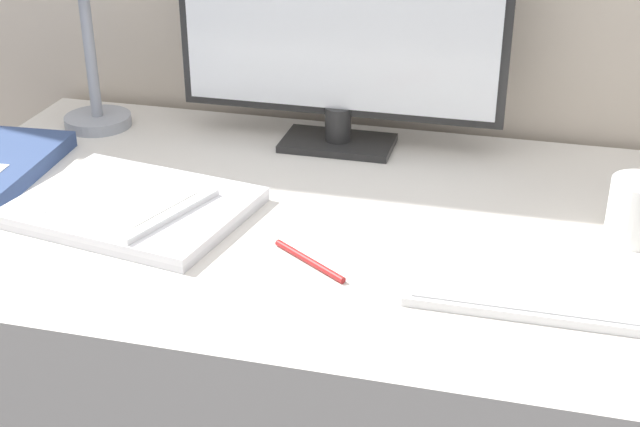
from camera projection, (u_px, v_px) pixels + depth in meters
name	position (u px, v px, depth m)	size (l,w,h in m)	color
desk	(345.00, 413.00, 1.45)	(1.32, 0.74, 0.71)	silver
monitor	(340.00, 6.00, 1.42)	(0.55, 0.11, 0.46)	#262626
keyboard	(544.00, 297.00, 1.08)	(0.33, 0.10, 0.01)	silver
laptop	(133.00, 207.00, 1.29)	(0.36, 0.29, 0.02)	silver
ereader	(134.00, 202.00, 1.27)	(0.21, 0.23, 0.01)	white
coffee_mug	(640.00, 210.00, 1.21)	(0.12, 0.08, 0.09)	white
pen	(309.00, 261.00, 1.16)	(0.11, 0.08, 0.01)	maroon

